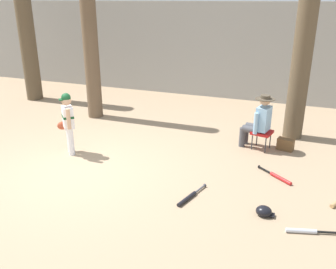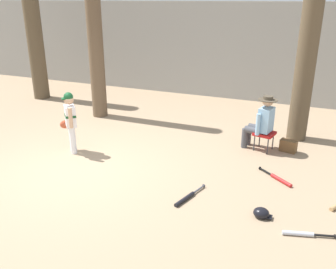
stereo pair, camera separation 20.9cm
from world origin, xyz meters
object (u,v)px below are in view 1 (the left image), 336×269
at_px(handbag_beside_stool, 285,144).
at_px(bat_red_barrel, 278,177).
at_px(folding_stool, 262,133).
at_px(seated_spectator, 259,120).
at_px(tree_far_left, 26,27).
at_px(tree_behind_spectator, 304,45).
at_px(young_ballplayer, 68,120).
at_px(tree_near_player, 90,31).
at_px(bat_black_composite, 189,197).
at_px(batting_helmet_black, 264,211).
at_px(bat_aluminum_silver, 305,231).

bearing_deg(handbag_beside_stool, bat_red_barrel, -90.55).
height_order(folding_stool, seated_spectator, seated_spectator).
bearing_deg(tree_far_left, folding_stool, -12.03).
bearing_deg(tree_behind_spectator, young_ballplayer, -148.03).
bearing_deg(seated_spectator, folding_stool, -12.20).
height_order(young_ballplayer, tree_far_left, tree_far_left).
height_order(tree_far_left, bat_red_barrel, tree_far_left).
bearing_deg(handbag_beside_stool, tree_near_player, 173.56).
distance_m(young_ballplayer, bat_black_composite, 3.14).
height_order(tree_far_left, bat_black_composite, tree_far_left).
bearing_deg(tree_behind_spectator, bat_black_composite, -111.33).
distance_m(tree_behind_spectator, batting_helmet_black, 4.18).
relative_size(tree_far_left, bat_aluminum_silver, 7.39).
xyz_separation_m(tree_far_left, batting_helmet_black, (7.82, -4.19, -2.18)).
distance_m(handbag_beside_stool, tree_far_left, 8.33).
relative_size(young_ballplayer, batting_helmet_black, 4.60).
xyz_separation_m(handbag_beside_stool, bat_aluminum_silver, (0.50, -2.98, -0.10)).
relative_size(tree_near_player, tree_far_left, 1.00).
height_order(tree_behind_spectator, bat_black_composite, tree_behind_spectator).
distance_m(tree_behind_spectator, folding_stool, 2.13).
bearing_deg(bat_red_barrel, bat_aluminum_silver, -71.76).
height_order(bat_aluminum_silver, batting_helmet_black, batting_helmet_black).
height_order(young_ballplayer, folding_stool, young_ballplayer).
relative_size(tree_near_player, bat_aluminum_silver, 7.38).
height_order(tree_near_player, handbag_beside_stool, tree_near_player).
xyz_separation_m(seated_spectator, handbag_beside_stool, (0.60, 0.10, -0.51)).
relative_size(bat_red_barrel, bat_aluminum_silver, 0.95).
bearing_deg(bat_black_composite, tree_behind_spectator, 68.67).
bearing_deg(young_ballplayer, tree_far_left, 138.47).
xyz_separation_m(tree_near_player, folding_stool, (4.59, -0.70, -1.93)).
relative_size(tree_far_left, bat_black_composite, 6.42).
relative_size(tree_behind_spectator, seated_spectator, 4.14).
height_order(folding_stool, bat_red_barrel, folding_stool).
bearing_deg(folding_stool, young_ballplayer, -155.66).
bearing_deg(folding_stool, batting_helmet_black, -81.32).
relative_size(bat_black_composite, batting_helmet_black, 2.85).
xyz_separation_m(handbag_beside_stool, bat_red_barrel, (-0.01, -1.43, -0.10)).
xyz_separation_m(tree_behind_spectator, batting_helmet_black, (-0.19, -3.62, -2.07)).
bearing_deg(tree_near_player, bat_aluminum_silver, -32.42).
bearing_deg(young_ballplayer, tree_near_player, 109.90).
distance_m(bat_red_barrel, bat_black_composite, 1.81).
xyz_separation_m(folding_stool, tree_far_left, (-7.42, 1.58, 1.88)).
bearing_deg(handbag_beside_stool, bat_aluminum_silver, -80.54).
xyz_separation_m(young_ballplayer, bat_black_composite, (2.92, -0.88, -0.71)).
bearing_deg(tree_near_player, young_ballplayer, -70.10).
height_order(tree_near_player, tree_behind_spectator, tree_near_player).
height_order(tree_behind_spectator, handbag_beside_stool, tree_behind_spectator).
xyz_separation_m(bat_red_barrel, bat_aluminum_silver, (0.51, -1.55, 0.00)).
relative_size(tree_behind_spectator, batting_helmet_black, 17.52).
xyz_separation_m(folding_stool, bat_aluminum_silver, (1.00, -2.86, -0.33)).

